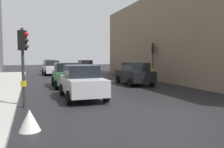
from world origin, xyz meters
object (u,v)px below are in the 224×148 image
at_px(car_silver_hatchback, 82,82).
at_px(car_blue_van, 49,65).
at_px(traffic_light_mid_street, 153,55).
at_px(car_red_sedan, 85,66).
at_px(car_white_compact, 52,68).
at_px(traffic_light_near_right, 23,53).
at_px(car_dark_suv, 134,74).
at_px(car_green_estate, 67,75).
at_px(warning_sign_triangle, 30,120).

bearing_deg(car_silver_hatchback, car_blue_van, 89.38).
distance_m(traffic_light_mid_street, car_red_sedan, 14.39).
relative_size(traffic_light_mid_street, car_white_compact, 0.81).
distance_m(traffic_light_near_right, traffic_light_mid_street, 13.41).
bearing_deg(traffic_light_mid_street, car_blue_van, 112.14).
xyz_separation_m(car_blue_van, car_dark_suv, (4.96, -20.68, 0.00)).
height_order(car_white_compact, car_green_estate, same).
bearing_deg(car_white_compact, car_dark_suv, -66.98).
bearing_deg(car_silver_hatchback, traffic_light_near_right, -151.71).
bearing_deg(car_white_compact, car_blue_van, 87.47).
distance_m(car_silver_hatchback, car_blue_van, 25.28).
height_order(traffic_light_near_right, car_red_sedan, traffic_light_near_right).
xyz_separation_m(car_blue_van, warning_sign_triangle, (-2.89, -30.19, -0.55)).
bearing_deg(car_dark_suv, car_blue_van, 103.47).
relative_size(car_dark_suv, car_green_estate, 1.01).
xyz_separation_m(traffic_light_near_right, car_red_sedan, (7.67, 21.97, -1.48)).
xyz_separation_m(car_red_sedan, car_green_estate, (-4.84, -15.24, 0.00)).
distance_m(traffic_light_near_right, car_dark_suv, 10.23).
height_order(car_silver_hatchback, car_blue_van, same).
xyz_separation_m(traffic_light_near_right, car_blue_van, (3.11, 26.81, -1.48)).
bearing_deg(traffic_light_mid_street, traffic_light_near_right, -143.39).
bearing_deg(car_white_compact, car_silver_hatchback, -89.71).
height_order(traffic_light_near_right, traffic_light_mid_street, traffic_light_mid_street).
bearing_deg(car_green_estate, car_white_compact, 90.36).
bearing_deg(car_red_sedan, car_silver_hatchback, -103.30).
bearing_deg(traffic_light_near_right, car_red_sedan, 70.76).
height_order(traffic_light_mid_street, warning_sign_triangle, traffic_light_mid_street).
relative_size(car_silver_hatchback, car_green_estate, 1.00).
height_order(car_red_sedan, car_blue_van, same).
height_order(car_dark_suv, warning_sign_triangle, car_dark_suv).
bearing_deg(warning_sign_triangle, traffic_light_near_right, 93.64).
bearing_deg(warning_sign_triangle, car_dark_suv, 50.45).
bearing_deg(car_blue_van, car_green_estate, -90.81).
distance_m(car_green_estate, warning_sign_triangle, 10.45).
bearing_deg(traffic_light_near_right, car_dark_suv, 37.23).
relative_size(traffic_light_mid_street, car_dark_suv, 0.82).
bearing_deg(car_silver_hatchback, car_dark_suv, 41.34).
bearing_deg(warning_sign_triangle, car_silver_hatchback, 61.89).
height_order(car_silver_hatchback, car_green_estate, same).
bearing_deg(car_blue_van, car_white_compact, -92.53).
bearing_deg(car_red_sedan, warning_sign_triangle, -106.38).
distance_m(car_red_sedan, car_white_compact, 5.94).
height_order(car_blue_van, car_dark_suv, same).
distance_m(car_dark_suv, car_green_estate, 5.28).
relative_size(car_red_sedan, warning_sign_triangle, 6.58).
xyz_separation_m(car_silver_hatchback, warning_sign_triangle, (-2.62, -4.90, -0.55)).
bearing_deg(car_white_compact, car_red_sedan, 34.10).
relative_size(car_blue_van, car_white_compact, 0.99).
bearing_deg(car_white_compact, car_green_estate, -89.64).
height_order(traffic_light_mid_street, car_green_estate, traffic_light_mid_street).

